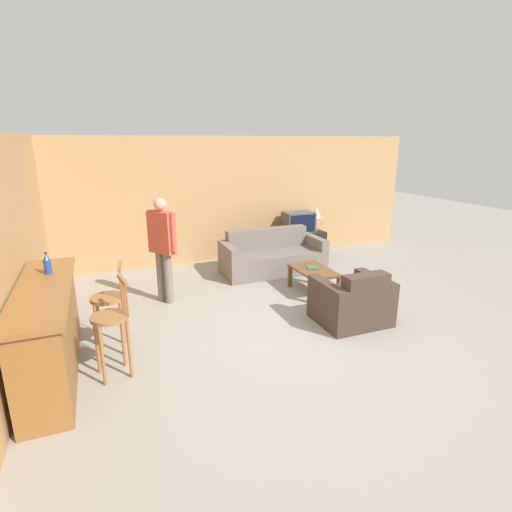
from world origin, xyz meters
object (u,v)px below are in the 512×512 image
object	(u,v)px
tv	(299,222)
table_lamp	(316,213)
bar_chair_mid	(110,305)
bottle	(47,264)
armchair_near	(352,303)
person_by_window	(163,245)
book_on_table	(313,268)
coffee_table	(314,273)
bar_chair_near	(112,324)
couch_far	(272,257)
tv_unit	(298,244)

from	to	relation	value
tv	table_lamp	bearing A→B (deg)	0.40
bar_chair_mid	bottle	size ratio (longest dim) A/B	4.36
armchair_near	person_by_window	bearing A→B (deg)	142.81
armchair_near	table_lamp	world-z (taller)	table_lamp
book_on_table	person_by_window	bearing A→B (deg)	168.39
coffee_table	person_by_window	size ratio (longest dim) A/B	0.54
tv	book_on_table	xyz separation A→B (m)	(-0.82, -2.09, -0.34)
table_lamp	person_by_window	bearing A→B (deg)	-156.36
armchair_near	table_lamp	xyz separation A→B (m)	(1.33, 3.37, 0.63)
armchair_near	bottle	size ratio (longest dim) A/B	3.78
coffee_table	bottle	size ratio (longest dim) A/B	3.59
bottle	book_on_table	distance (m)	4.01
bar_chair_near	coffee_table	distance (m)	3.55
armchair_near	book_on_table	bearing A→B (deg)	86.59
bar_chair_mid	person_by_window	bearing A→B (deg)	57.28
couch_far	person_by_window	distance (m)	2.42
armchair_near	tv_unit	distance (m)	3.49
bar_chair_near	book_on_table	bearing A→B (deg)	23.52
bottle	bar_chair_mid	bearing A→B (deg)	-18.74
bar_chair_near	table_lamp	xyz separation A→B (m)	(4.53, 3.52, 0.33)
bar_chair_near	book_on_table	distance (m)	3.58
table_lamp	couch_far	bearing A→B (deg)	-149.68
bar_chair_near	armchair_near	distance (m)	3.22
table_lamp	tv	bearing A→B (deg)	-179.60
armchair_near	bottle	xyz separation A→B (m)	(-3.82, 0.63, 0.83)
table_lamp	coffee_table	bearing A→B (deg)	-120.38
armchair_near	bottle	world-z (taller)	bottle
couch_far	table_lamp	xyz separation A→B (m)	(1.45, 0.85, 0.64)
coffee_table	armchair_near	bearing A→B (deg)	-93.25
bar_chair_near	person_by_window	distance (m)	2.13
tv	bar_chair_near	bearing A→B (deg)	-139.32
bar_chair_mid	book_on_table	size ratio (longest dim) A/B	4.54
bar_chair_mid	bar_chair_near	bearing A→B (deg)	-90.02
armchair_near	tv_unit	bearing A→B (deg)	75.12
bar_chair_mid	couch_far	distance (m)	3.74
book_on_table	tv	bearing A→B (deg)	68.63
tv_unit	book_on_table	xyz separation A→B (m)	(-0.82, -2.10, 0.16)
bar_chair_mid	tv_unit	world-z (taller)	bar_chair_mid
bar_chair_mid	armchair_near	bearing A→B (deg)	-7.46
couch_far	tv	distance (m)	1.40
person_by_window	table_lamp	bearing A→B (deg)	23.64
coffee_table	couch_far	bearing A→B (deg)	98.29
armchair_near	person_by_window	world-z (taller)	person_by_window
coffee_table	bottle	xyz separation A→B (m)	(-3.89, -0.59, 0.78)
couch_far	coffee_table	bearing A→B (deg)	-81.71
tv_unit	tv	distance (m)	0.50
bottle	bar_chair_near	bearing A→B (deg)	-51.50
coffee_table	tv	size ratio (longest dim) A/B	1.37
tv_unit	table_lamp	size ratio (longest dim) A/B	2.17
tv	table_lamp	xyz separation A→B (m)	(0.43, 0.00, 0.17)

